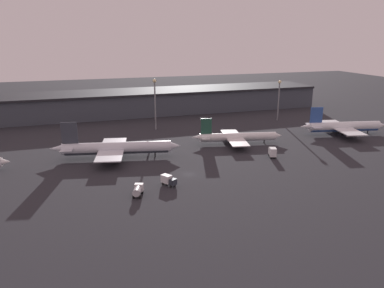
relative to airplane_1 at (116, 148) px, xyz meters
The scene contains 10 objects.
ground 33.29m from the airplane_1, 50.37° to the right, with size 600.00×600.00×0.00m, color #26262B.
terminal_building 83.60m from the airplane_1, 75.37° to the left, with size 226.05×30.67×13.53m.
airplane_1 is the anchor object (origin of this frame).
airplane_2 52.06m from the airplane_1, ahead, with size 39.49×27.71×11.49m.
airplane_3 106.26m from the airplane_1, ahead, with size 42.32×31.49×13.29m.
service_vehicle_0 59.95m from the airplane_1, 17.39° to the right, with size 3.99×5.72×3.89m.
service_vehicle_2 37.77m from the airplane_1, 87.45° to the right, with size 4.09×5.76×3.04m.
service_vehicle_3 34.93m from the airplane_1, 69.66° to the right, with size 4.51×5.51×3.22m.
lamp_post_1 47.24m from the airplane_1, 58.08° to the left, with size 1.80×1.80×24.96m.
lamp_post_2 100.84m from the airplane_1, 22.74° to the left, with size 1.80×1.80×21.91m.
Camera 1 is at (-35.44, -112.90, 45.28)m, focal length 35.00 mm.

